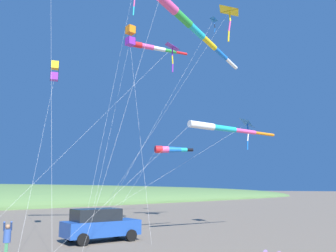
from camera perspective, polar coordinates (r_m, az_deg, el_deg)
parked_car at (r=21.19m, az=-11.13°, el=-15.55°), size 2.61×4.54×1.85m
cooler_box at (r=23.55m, az=-12.57°, el=-16.75°), size 0.62×0.42×0.42m
person_child_green_jacket at (r=17.45m, az=-24.89°, el=-16.32°), size 0.56×0.49×1.60m
kite_delta_checkered_midright at (r=27.70m, az=12.91°, el=0.43°), size 5.68×13.69×8.42m
kite_windsock_teal_far_right at (r=36.54m, az=-2.83°, el=12.75°), size 7.19×14.59×17.50m
kite_box_long_streamer_right at (r=24.92m, az=-18.10°, el=8.54°), size 4.81×3.75×11.45m
kite_delta_magenta_far_left at (r=27.62m, az=0.77°, el=12.77°), size 1.48×14.21×14.16m
kite_windsock_small_distant at (r=19.77m, az=3.97°, el=15.89°), size 2.07×10.16×12.54m
kite_delta_striped_overhead at (r=37.65m, az=7.45°, el=16.73°), size 1.14×14.26×20.38m
kite_delta_purple_drifting at (r=30.12m, az=10.02°, el=18.10°), size 7.77×9.04×17.54m
kite_box_black_fish_shape at (r=26.90m, az=-6.19°, el=14.46°), size 4.98×2.21×14.95m
kite_windsock_rainbow_low_near at (r=23.82m, az=8.91°, el=-0.37°), size 2.92×15.96×7.27m
kite_windsock_blue_topmost at (r=37.66m, az=0.20°, el=-3.89°), size 8.34×15.89×7.48m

